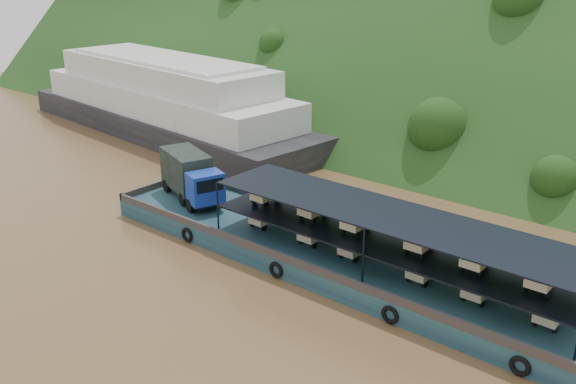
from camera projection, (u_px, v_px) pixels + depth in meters
The scene contains 4 objects.
ground at pixel (282, 258), 41.57m from camera, with size 160.00×160.00×0.00m, color brown.
hillside at pixel (503, 140), 67.43m from camera, with size 140.00×28.00×28.00m, color #173613.
cargo_barge at pixel (322, 245), 40.64m from camera, with size 35.00×7.18×4.68m.
passenger_ferry at pixel (166, 100), 69.13m from camera, with size 41.47×13.82×8.25m.
Camera 1 is at (24.31, -28.46, 18.58)m, focal length 40.00 mm.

